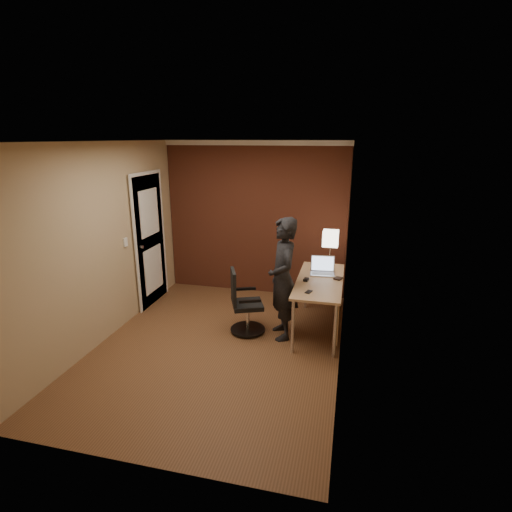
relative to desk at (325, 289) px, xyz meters
name	(u,v)px	position (x,y,z in m)	size (l,w,h in m)	color
room	(232,216)	(-1.53, 0.81, 0.77)	(4.00, 4.00, 4.00)	brown
desk	(325,289)	(0.00, 0.00, 0.00)	(0.60, 1.50, 0.73)	tan
desk_lamp	(331,239)	(0.01, 0.59, 0.55)	(0.22, 0.22, 0.54)	silver
laptop	(322,269)	(-0.06, 0.27, 0.19)	(0.35, 0.28, 0.23)	silver
mouse	(306,280)	(-0.25, -0.09, 0.14)	(0.06, 0.10, 0.03)	black
phone	(309,292)	(-0.17, -0.49, 0.13)	(0.06, 0.12, 0.01)	black
wallet	(338,278)	(0.16, 0.07, 0.14)	(0.09, 0.11, 0.02)	black
office_chair	(243,306)	(-1.04, -0.31, -0.22)	(0.51, 0.55, 0.87)	black
person	(283,279)	(-0.52, -0.29, 0.20)	(0.58, 0.38, 1.60)	black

